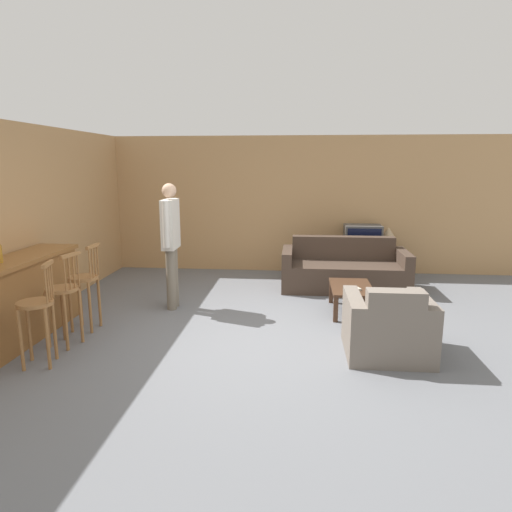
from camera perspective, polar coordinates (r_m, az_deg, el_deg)
name	(u,v)px	position (r m, az deg, el deg)	size (l,w,h in m)	color
ground_plane	(257,340)	(5.56, 0.10, -10.43)	(24.00, 24.00, 0.00)	slate
wall_back	(274,205)	(8.89, 2.28, 6.43)	(9.40, 0.08, 2.60)	tan
wall_left	(56,217)	(7.46, -23.67, 4.54)	(0.08, 8.70, 2.60)	tan
bar_counter	(13,302)	(5.99, -28.12, -5.12)	(0.55, 2.24, 1.00)	brown
bar_chair_near	(37,312)	(5.22, -25.66, -6.32)	(0.44, 0.44, 1.10)	#996638
bar_chair_mid	(64,297)	(5.66, -22.92, -4.76)	(0.43, 0.43, 1.10)	#996638
bar_chair_far	(85,285)	(6.12, -20.61, -3.43)	(0.37, 0.37, 1.10)	#996638
couch_far	(344,271)	(7.84, 10.94, -1.83)	(2.07, 0.96, 0.84)	#423328
armchair_near	(388,328)	(5.25, 16.15, -8.67)	(0.90, 0.91, 0.82)	#70665B
coffee_table	(351,290)	(6.59, 11.82, -4.20)	(0.57, 0.95, 0.38)	#472D1E
tv_unit	(361,263)	(8.73, 13.02, -0.89)	(1.25, 0.55, 0.51)	#2D2319
tv	(362,238)	(8.64, 13.17, 2.26)	(0.67, 0.46, 0.47)	#4C4C4C
book_on_table	(354,289)	(6.38, 12.20, -4.06)	(0.19, 0.17, 0.03)	#B7AD99
table_lamp	(388,234)	(8.71, 16.23, 2.70)	(0.28, 0.28, 0.42)	brown
person_by_window	(171,238)	(6.61, -10.59, 2.18)	(0.20, 0.57, 1.81)	#756B5B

